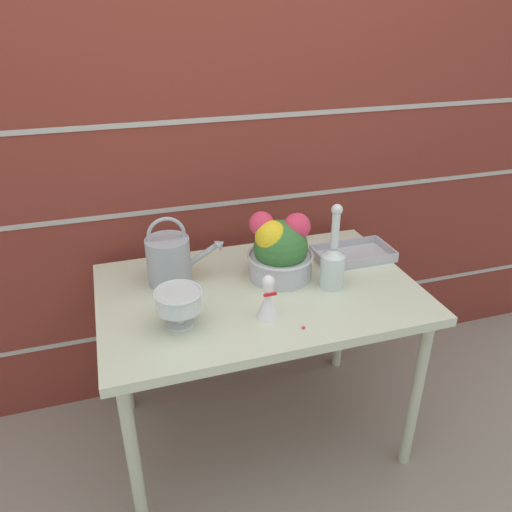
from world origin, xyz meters
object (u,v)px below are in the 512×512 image
(watering_can, at_px, (170,259))
(flower_planter, at_px, (280,250))
(glass_decanter, at_px, (333,262))
(figurine_vase, at_px, (268,300))
(wire_tray, at_px, (353,255))
(crystal_pedestal_bowl, at_px, (179,301))

(watering_can, distance_m, flower_planter, 0.42)
(watering_can, bearing_deg, glass_decanter, -20.28)
(watering_can, distance_m, figurine_vase, 0.43)
(wire_tray, bearing_deg, flower_planter, -170.98)
(glass_decanter, relative_size, figurine_vase, 2.07)
(glass_decanter, bearing_deg, flower_planter, 141.17)
(watering_can, distance_m, crystal_pedestal_bowl, 0.29)
(crystal_pedestal_bowl, xyz_separation_m, glass_decanter, (0.59, 0.08, 0.01))
(watering_can, xyz_separation_m, flower_planter, (0.41, -0.08, 0.02))
(flower_planter, relative_size, figurine_vase, 1.66)
(figurine_vase, height_order, wire_tray, figurine_vase)
(glass_decanter, xyz_separation_m, wire_tray, (0.19, 0.19, -0.09))
(crystal_pedestal_bowl, distance_m, flower_planter, 0.48)
(crystal_pedestal_bowl, relative_size, flower_planter, 0.61)
(crystal_pedestal_bowl, bearing_deg, flower_planter, 26.65)
(figurine_vase, relative_size, wire_tray, 0.49)
(flower_planter, bearing_deg, wire_tray, 9.02)
(watering_can, relative_size, crystal_pedestal_bowl, 1.92)
(watering_can, bearing_deg, flower_planter, -11.18)
(crystal_pedestal_bowl, bearing_deg, figurine_vase, -7.25)
(flower_planter, xyz_separation_m, wire_tray, (0.35, 0.06, -0.11))
(crystal_pedestal_bowl, bearing_deg, wire_tray, 19.16)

